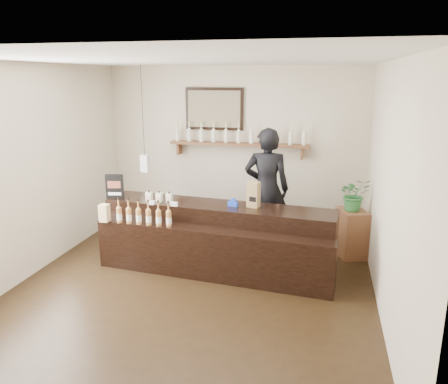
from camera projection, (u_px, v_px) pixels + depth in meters
ground at (194, 286)px, 5.63m from camera, size 5.00×5.00×0.00m
room_shell at (192, 155)px, 5.20m from camera, size 5.00×5.00×5.00m
back_wall_decor at (224, 129)px, 7.45m from camera, size 2.66×0.96×1.69m
counter at (216, 240)px, 6.04m from camera, size 3.27×1.15×1.06m
promo_sign at (115, 187)px, 6.27m from camera, size 0.26×0.07×0.36m
paper_bag at (253, 195)px, 5.87m from camera, size 0.18×0.16×0.35m
tape_dispenser at (233, 203)px, 5.93m from camera, size 0.14×0.08×0.12m
side_cabinet at (351, 233)px, 6.50m from camera, size 0.50×0.58×0.71m
potted_plant at (354, 194)px, 6.35m from camera, size 0.53×0.49×0.49m
shopkeeper at (267, 181)px, 6.67m from camera, size 0.81×0.55×2.14m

